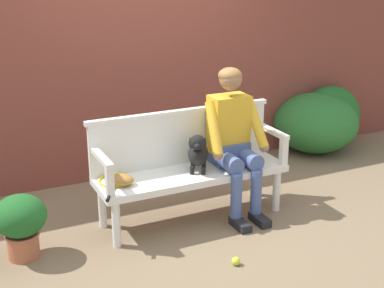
% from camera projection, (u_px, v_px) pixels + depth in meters
% --- Properties ---
extents(ground_plane, '(40.00, 40.00, 0.00)m').
position_uv_depth(ground_plane, '(192.00, 218.00, 4.97)').
color(ground_plane, '#7A664C').
extents(brick_garden_fence, '(8.00, 0.30, 2.05)m').
position_uv_depth(brick_garden_fence, '(136.00, 77.00, 5.80)').
color(brick_garden_fence, brown).
rests_on(brick_garden_fence, ground).
extents(hedge_bush_mid_right, '(1.01, 0.98, 0.70)m').
position_uv_depth(hedge_bush_mid_right, '(316.00, 123.00, 6.55)').
color(hedge_bush_mid_right, '#286B2D').
rests_on(hedge_bush_mid_right, ground).
extents(hedge_bush_mid_left, '(0.82, 0.56, 0.76)m').
position_uv_depth(hedge_bush_mid_left, '(329.00, 117.00, 6.67)').
color(hedge_bush_mid_left, '#1E5B23').
rests_on(hedge_bush_mid_left, ground).
extents(garden_bench, '(1.69, 0.50, 0.45)m').
position_uv_depth(garden_bench, '(192.00, 177.00, 4.84)').
color(garden_bench, white).
rests_on(garden_bench, ground).
extents(bench_backrest, '(1.73, 0.06, 0.50)m').
position_uv_depth(bench_backrest, '(181.00, 136.00, 4.92)').
color(bench_backrest, white).
rests_on(bench_backrest, garden_bench).
extents(bench_armrest_left_end, '(0.06, 0.50, 0.28)m').
position_uv_depth(bench_armrest_left_end, '(105.00, 168.00, 4.35)').
color(bench_armrest_left_end, white).
rests_on(bench_armrest_left_end, garden_bench).
extents(bench_armrest_right_end, '(0.06, 0.50, 0.28)m').
position_uv_depth(bench_armrest_right_end, '(276.00, 139.00, 5.01)').
color(bench_armrest_right_end, white).
rests_on(bench_armrest_right_end, garden_bench).
extents(person_seated, '(0.56, 0.65, 1.32)m').
position_uv_depth(person_seated, '(233.00, 136.00, 4.88)').
color(person_seated, black).
rests_on(person_seated, ground).
extents(dog_on_bench, '(0.28, 0.36, 0.37)m').
position_uv_depth(dog_on_bench, '(198.00, 152.00, 4.73)').
color(dog_on_bench, black).
rests_on(dog_on_bench, garden_bench).
extents(tennis_racket, '(0.39, 0.57, 0.03)m').
position_uv_depth(tennis_racket, '(115.00, 181.00, 4.57)').
color(tennis_racket, yellow).
rests_on(tennis_racket, garden_bench).
extents(baseball_glove, '(0.28, 0.27, 0.09)m').
position_uv_depth(baseball_glove, '(121.00, 180.00, 4.51)').
color(baseball_glove, '#9E6B2D').
rests_on(baseball_glove, garden_bench).
extents(tennis_ball, '(0.07, 0.07, 0.07)m').
position_uv_depth(tennis_ball, '(236.00, 261.00, 4.21)').
color(tennis_ball, '#CCDB33').
rests_on(tennis_ball, ground).
extents(potted_plant, '(0.41, 0.41, 0.52)m').
position_uv_depth(potted_plant, '(21.00, 221.00, 4.23)').
color(potted_plant, '#A85B3D').
rests_on(potted_plant, ground).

